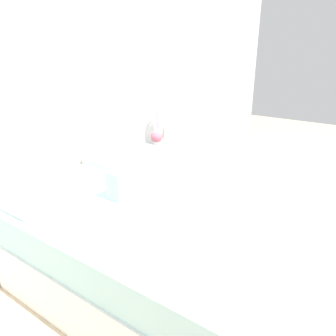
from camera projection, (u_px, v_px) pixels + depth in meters
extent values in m
plane|color=#CCB28E|center=(80.00, 237.00, 2.92)|extent=(12.00, 12.00, 0.00)
cube|color=white|center=(58.00, 87.00, 2.50)|extent=(8.00, 0.06, 2.60)
cube|color=white|center=(182.00, 263.00, 2.28)|extent=(1.52, 2.16, 0.36)
cube|color=silver|center=(182.00, 226.00, 2.17)|extent=(1.49, 2.12, 0.23)
cube|color=beige|center=(77.00, 188.00, 2.74)|extent=(1.55, 0.05, 0.96)
cube|color=white|center=(54.00, 189.00, 2.27)|extent=(0.64, 0.36, 0.14)
cube|color=white|center=(125.00, 160.00, 2.83)|extent=(0.64, 0.36, 0.14)
cube|color=silver|center=(128.00, 180.00, 2.34)|extent=(0.33, 0.12, 0.20)
cube|color=silver|center=(170.00, 177.00, 3.49)|extent=(0.40, 0.47, 0.56)
sphere|color=#B2AD93|center=(190.00, 168.00, 3.30)|extent=(0.02, 0.02, 0.02)
cylinder|color=white|center=(163.00, 145.00, 3.48)|extent=(0.09, 0.09, 0.08)
cylinder|color=#B7B29E|center=(163.00, 134.00, 3.44)|extent=(0.02, 0.02, 0.17)
cylinder|color=silver|center=(163.00, 118.00, 3.38)|extent=(0.18, 0.18, 0.17)
cylinder|color=white|center=(157.00, 147.00, 3.33)|extent=(0.07, 0.07, 0.13)
sphere|color=#E06B7F|center=(157.00, 137.00, 3.29)|extent=(0.12, 0.12, 0.12)
sphere|color=#609356|center=(158.00, 139.00, 3.32)|extent=(0.05, 0.05, 0.05)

